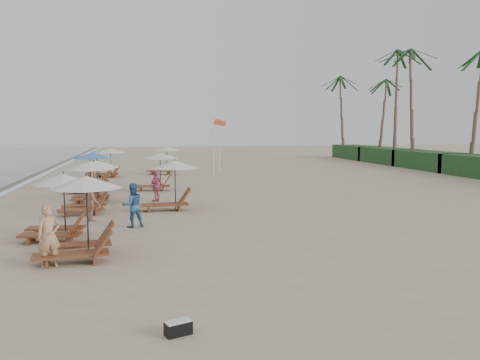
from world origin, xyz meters
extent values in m
plane|color=tan|center=(0.00, 0.00, 0.00)|extent=(160.00, 160.00, 0.00)
cube|color=#193D1C|center=(22.00, 22.00, 0.80)|extent=(3.20, 8.00, 1.60)
cube|color=#193D1C|center=(22.00, 29.50, 0.80)|extent=(3.20, 8.00, 1.60)
cube|color=#193D1C|center=(22.00, 37.00, 0.80)|extent=(3.20, 8.00, 1.60)
cylinder|color=brown|center=(22.90, 18.00, 4.90)|extent=(0.36, 0.36, 9.80)
cylinder|color=brown|center=(21.10, 23.20, 5.30)|extent=(0.36, 0.36, 10.60)
cylinder|color=brown|center=(22.00, 28.40, 5.70)|extent=(0.36, 0.36, 11.40)
cylinder|color=brown|center=(22.90, 33.60, 4.50)|extent=(0.36, 0.36, 9.00)
cylinder|color=brown|center=(21.10, 38.80, 4.90)|extent=(0.36, 0.36, 9.80)
cylinder|color=black|center=(-5.01, -2.94, 1.15)|extent=(0.05, 0.05, 2.29)
cone|color=white|center=(-5.01, -2.94, 2.19)|extent=(2.05, 2.05, 0.35)
cylinder|color=black|center=(-6.04, -0.20, 1.06)|extent=(0.05, 0.05, 2.12)
cone|color=white|center=(-6.04, -0.20, 2.02)|extent=(2.02, 2.02, 0.35)
cylinder|color=black|center=(-5.67, 4.73, 1.10)|extent=(0.05, 0.05, 2.19)
cone|color=white|center=(-5.67, 4.73, 2.09)|extent=(2.02, 2.02, 0.35)
cylinder|color=black|center=(-5.66, 7.89, 1.01)|extent=(0.05, 0.05, 2.02)
cone|color=white|center=(-5.66, 7.89, 1.92)|extent=(2.27, 2.27, 0.35)
cylinder|color=black|center=(-6.18, 11.74, 1.12)|extent=(0.05, 0.05, 2.24)
cone|color=teal|center=(-6.18, 11.74, 2.14)|extent=(2.37, 2.37, 0.35)
cylinder|color=black|center=(-6.18, 15.16, 1.01)|extent=(0.05, 0.05, 2.02)
cone|color=white|center=(-6.18, 15.16, 1.92)|extent=(2.04, 2.04, 0.35)
cylinder|color=black|center=(-5.75, 20.61, 1.05)|extent=(0.05, 0.05, 2.11)
cone|color=white|center=(-5.75, 20.61, 2.01)|extent=(2.31, 2.31, 0.35)
cylinder|color=black|center=(-1.98, 5.07, 1.07)|extent=(0.05, 0.05, 2.15)
cone|color=white|center=(-1.98, 5.07, 2.05)|extent=(2.24, 2.24, 0.35)
cylinder|color=black|center=(-2.37, 12.26, 1.07)|extent=(0.05, 0.05, 2.15)
cone|color=white|center=(-2.37, 12.26, 2.05)|extent=(2.24, 2.24, 0.35)
cylinder|color=black|center=(-1.47, 22.29, 1.07)|extent=(0.05, 0.05, 2.15)
cone|color=white|center=(-1.47, 22.29, 2.05)|extent=(2.24, 2.24, 0.35)
imported|color=tan|center=(-5.94, -3.65, 0.85)|extent=(0.72, 0.61, 1.69)
imported|color=#306191|center=(-3.84, 1.23, 0.83)|extent=(0.96, 0.84, 1.67)
imported|color=#8A5946|center=(-5.46, 2.79, 0.87)|extent=(1.19, 1.29, 1.74)
imported|color=#C74F73|center=(-2.77, 7.54, 0.78)|extent=(0.88, 0.94, 1.56)
imported|color=#9E7256|center=(-6.52, 13.42, 0.77)|extent=(0.90, 0.84, 1.55)
cube|color=black|center=(-2.89, -8.67, 0.12)|extent=(0.53, 0.39, 0.24)
cube|color=silver|center=(-2.89, -8.67, 0.25)|extent=(0.50, 0.36, 0.04)
cylinder|color=silver|center=(1.82, 18.58, 2.27)|extent=(0.08, 0.08, 4.53)
cube|color=#D94B28|center=(2.10, 18.58, 4.13)|extent=(0.55, 0.02, 0.40)
cylinder|color=silver|center=(2.80, 22.22, 2.23)|extent=(0.08, 0.08, 4.46)
cube|color=#D94B28|center=(3.08, 22.22, 4.06)|extent=(0.55, 0.02, 0.40)
camera|label=1|loc=(-3.47, -17.10, 3.72)|focal=36.23mm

